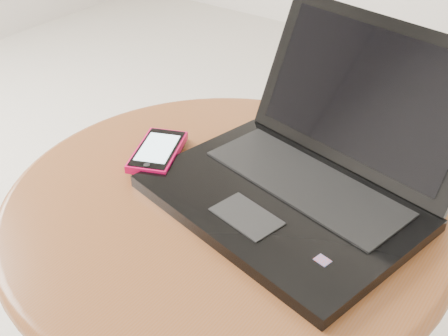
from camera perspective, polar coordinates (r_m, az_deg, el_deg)
The scene contains 4 objects.
table at distance 0.92m, azimuth 0.14°, elevation -8.71°, with size 0.68×0.68×0.54m.
laptop at distance 0.84m, azimuth 8.20°, elevation -0.16°, with size 0.44×0.43×0.23m.
phone_black at distance 0.94m, azimuth -6.49°, elevation 1.38°, with size 0.12×0.14×0.01m.
phone_pink at distance 0.93m, azimuth -6.67°, elevation 1.67°, with size 0.11×0.14×0.02m.
Camera 1 is at (0.47, -0.58, 1.05)m, focal length 45.51 mm.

